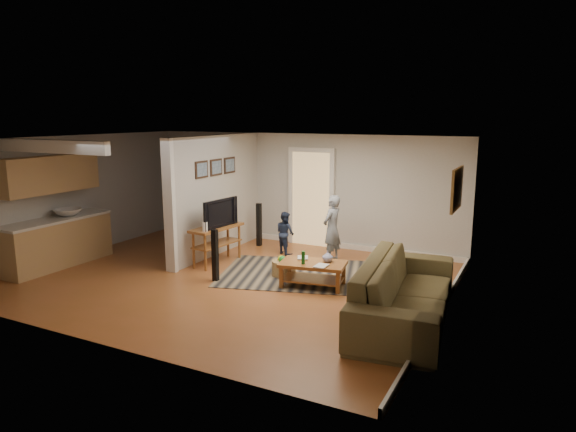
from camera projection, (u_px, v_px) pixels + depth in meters
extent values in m
plane|color=brown|center=(229.00, 279.00, 9.25)|extent=(7.50, 7.50, 0.00)
cube|color=beige|center=(300.00, 189.00, 11.64)|extent=(7.50, 0.04, 2.50)
cube|color=beige|center=(76.00, 196.00, 10.67)|extent=(0.04, 6.00, 2.50)
cube|color=beige|center=(446.00, 233.00, 7.35)|extent=(0.04, 6.00, 2.50)
cube|color=white|center=(225.00, 139.00, 8.77)|extent=(7.50, 6.00, 0.04)
cube|color=beige|center=(218.00, 195.00, 10.81)|extent=(0.15, 3.10, 2.50)
cube|color=white|center=(169.00, 206.00, 9.46)|extent=(0.22, 0.10, 2.50)
cube|color=white|center=(300.00, 240.00, 11.84)|extent=(7.50, 0.04, 0.12)
cube|color=white|center=(439.00, 311.00, 7.59)|extent=(0.04, 6.00, 0.12)
cube|color=#D8B272|center=(311.00, 199.00, 11.49)|extent=(0.90, 0.06, 2.10)
cube|color=tan|center=(58.00, 243.00, 9.99)|extent=(0.60, 2.20, 0.90)
cube|color=beige|center=(55.00, 220.00, 9.90)|extent=(0.64, 2.24, 0.05)
cube|color=tan|center=(51.00, 174.00, 9.73)|extent=(0.35, 2.00, 0.70)
imported|color=silver|center=(68.00, 216.00, 10.15)|extent=(0.54, 0.54, 0.19)
cube|color=#312015|center=(201.00, 170.00, 10.09)|extent=(0.03, 0.40, 0.34)
cube|color=#312015|center=(216.00, 167.00, 10.53)|extent=(0.03, 0.40, 0.34)
cube|color=#312015|center=(229.00, 165.00, 10.96)|extent=(0.03, 0.40, 0.34)
cube|color=brown|center=(457.00, 189.00, 8.15)|extent=(0.04, 0.90, 0.68)
cube|color=black|center=(299.00, 274.00, 9.54)|extent=(3.32, 2.81, 0.01)
imported|color=#4D4726|center=(404.00, 319.00, 7.42)|extent=(1.50, 3.11, 0.87)
cube|color=brown|center=(313.00, 264.00, 8.77)|extent=(1.20, 0.83, 0.06)
cube|color=silver|center=(313.00, 264.00, 8.76)|extent=(0.75, 0.50, 0.02)
cube|color=brown|center=(313.00, 279.00, 8.82)|extent=(1.10, 0.73, 0.03)
cube|color=brown|center=(281.00, 277.00, 8.70)|extent=(0.08, 0.08, 0.41)
cube|color=brown|center=(338.00, 282.00, 8.43)|extent=(0.08, 0.08, 0.41)
cube|color=brown|center=(290.00, 269.00, 9.18)|extent=(0.08, 0.08, 0.41)
cube|color=brown|center=(344.00, 273.00, 8.91)|extent=(0.08, 0.08, 0.41)
imported|color=navy|center=(328.00, 262.00, 8.80)|extent=(0.22, 0.22, 0.19)
cylinder|color=#135317|center=(303.00, 258.00, 8.65)|extent=(0.06, 0.06, 0.22)
imported|color=#998C4C|center=(297.00, 258.00, 9.01)|extent=(0.27, 0.30, 0.02)
imported|color=#66594C|center=(316.00, 266.00, 8.56)|extent=(0.20, 0.27, 0.02)
cube|color=brown|center=(217.00, 228.00, 10.10)|extent=(0.57, 1.23, 0.05)
cube|color=brown|center=(217.00, 244.00, 10.16)|extent=(0.51, 1.13, 0.03)
cylinder|color=brown|center=(194.00, 250.00, 9.82)|extent=(0.05, 0.05, 0.74)
cylinder|color=brown|center=(228.00, 239.00, 10.67)|extent=(0.05, 0.05, 0.74)
cylinder|color=brown|center=(205.00, 252.00, 9.66)|extent=(0.05, 0.05, 0.74)
cylinder|color=brown|center=(239.00, 241.00, 10.51)|extent=(0.05, 0.05, 0.74)
imported|color=black|center=(217.00, 227.00, 10.08)|extent=(0.22, 0.97, 0.55)
cylinder|color=white|center=(205.00, 227.00, 9.65)|extent=(0.10, 0.10, 0.18)
cube|color=black|center=(215.00, 256.00, 9.05)|extent=(0.09, 0.09, 0.94)
cube|color=black|center=(259.00, 225.00, 11.52)|extent=(0.10, 0.10, 0.97)
cylinder|color=brown|center=(284.00, 268.00, 9.41)|extent=(0.44, 0.44, 0.29)
sphere|color=red|center=(288.00, 261.00, 9.39)|extent=(0.13, 0.13, 0.13)
sphere|color=#C4C917|center=(281.00, 259.00, 9.42)|extent=(0.13, 0.13, 0.13)
sphere|color=#21872A|center=(282.00, 259.00, 9.32)|extent=(0.13, 0.13, 0.13)
imported|color=gray|center=(331.00, 261.00, 10.37)|extent=(0.40, 0.54, 1.35)
imported|color=#212C46|center=(285.00, 254.00, 10.94)|extent=(0.55, 0.51, 0.91)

